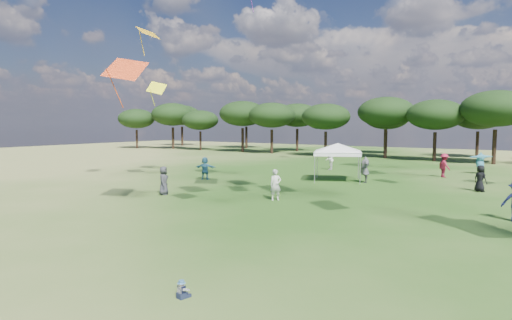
{
  "coord_description": "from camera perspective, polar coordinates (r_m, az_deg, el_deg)",
  "views": [
    {
      "loc": [
        6.83,
        -5.79,
        4.21
      ],
      "look_at": [
        -0.91,
        6.0,
        2.99
      ],
      "focal_mm": 30.0,
      "sensor_mm": 36.0,
      "label": 1
    }
  ],
  "objects": [
    {
      "name": "tree_line",
      "position": [
        53.4,
        28.67,
        5.64
      ],
      "size": [
        108.78,
        17.63,
        7.77
      ],
      "color": "black",
      "rests_on": "ground"
    },
    {
      "name": "tent_left",
      "position": [
        31.62,
        10.85,
        1.99
      ],
      "size": [
        6.17,
        6.17,
        3.05
      ],
      "rotation": [
        0.0,
        0.0,
        0.38
      ],
      "color": "gray",
      "rests_on": "ground"
    },
    {
      "name": "festival_crowd",
      "position": [
        31.24,
        19.54,
        -1.43
      ],
      "size": [
        28.44,
        23.51,
        1.9
      ],
      "color": "#424145",
      "rests_on": "ground"
    },
    {
      "name": "toddler",
      "position": [
        10.9,
        -9.82,
        -16.73
      ],
      "size": [
        0.32,
        0.35,
        0.45
      ],
      "rotation": [
        0.0,
        0.0,
        -0.21
      ],
      "color": "#161D33",
      "rests_on": "ground"
    }
  ]
}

